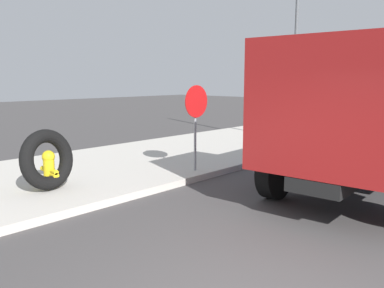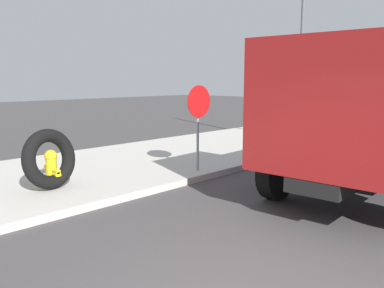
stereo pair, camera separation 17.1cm
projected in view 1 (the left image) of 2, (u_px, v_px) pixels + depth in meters
The scene contains 5 objects.
fire_hydrant at pixel (49, 168), 8.13m from camera, with size 0.25×0.57×0.77m.
loose_tire at pixel (47, 160), 7.93m from camera, with size 1.21×1.21×0.27m, color black.
stop_sign at pixel (196, 112), 9.50m from camera, with size 0.76×0.08×2.04m.
dump_truck_blue at pixel (378, 114), 8.53m from camera, with size 7.11×3.08×3.00m.
street_light_pole at pixel (296, 41), 14.14m from camera, with size 0.12×0.12×6.98m, color #595B5E.
Camera 1 is at (-3.09, -2.00, 2.34)m, focal length 37.66 mm.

